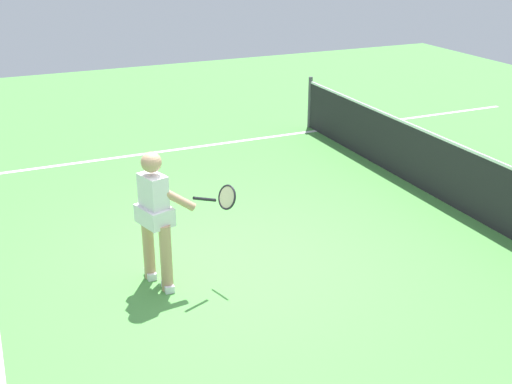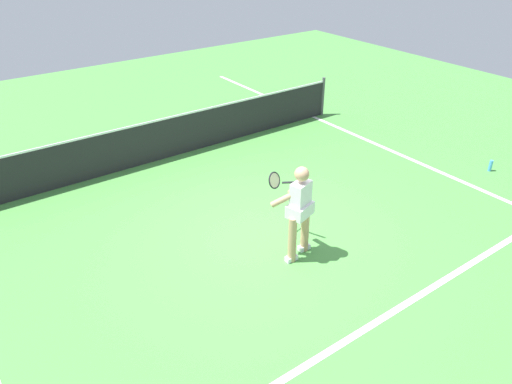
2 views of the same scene
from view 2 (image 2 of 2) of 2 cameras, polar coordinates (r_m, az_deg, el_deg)
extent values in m
plane|color=#4C9342|center=(8.41, 0.72, -4.61)|extent=(23.84, 23.84, 0.00)
cube|color=white|center=(6.96, 13.99, -14.23)|extent=(8.67, 0.10, 0.01)
cube|color=white|center=(11.20, 18.87, 2.97)|extent=(0.10, 16.34, 0.01)
cylinder|color=#4C4C51|center=(13.38, 7.71, 10.90)|extent=(0.08, 0.08, 1.01)
cube|color=#232326|center=(10.93, -10.56, 5.98)|extent=(9.19, 0.02, 0.89)
cube|color=white|center=(10.75, -10.79, 8.25)|extent=(9.19, 0.02, 0.04)
cylinder|color=tan|center=(7.55, 4.21, -5.51)|extent=(0.13, 0.13, 0.78)
cylinder|color=tan|center=(7.81, 5.68, -4.30)|extent=(0.13, 0.13, 0.78)
cube|color=white|center=(7.76, 4.11, -7.63)|extent=(0.20, 0.10, 0.08)
cube|color=white|center=(8.01, 5.56, -6.38)|extent=(0.20, 0.10, 0.08)
cube|color=white|center=(7.33, 5.18, -0.70)|extent=(0.36, 0.28, 0.52)
cube|color=white|center=(7.43, 5.11, -2.03)|extent=(0.46, 0.38, 0.20)
sphere|color=tan|center=(7.14, 5.32, 2.07)|extent=(0.22, 0.22, 0.22)
cylinder|color=tan|center=(7.28, 3.55, -0.68)|extent=(0.38, 0.42, 0.37)
cylinder|color=tan|center=(7.50, 4.85, 0.24)|extent=(0.16, 0.49, 0.37)
cylinder|color=black|center=(7.79, 3.94, 1.12)|extent=(0.12, 0.29, 0.14)
torus|color=black|center=(7.97, 2.14, 1.36)|extent=(0.31, 0.20, 0.28)
cylinder|color=beige|center=(7.97, 2.14, 1.36)|extent=(0.26, 0.15, 0.23)
cylinder|color=#4C9EE5|center=(11.42, 25.47, 2.77)|extent=(0.07, 0.07, 0.24)
camera|label=1|loc=(10.92, 39.12, 18.06)|focal=45.03mm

